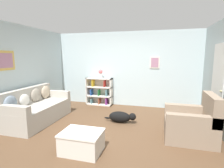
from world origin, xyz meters
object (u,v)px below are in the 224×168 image
(coffee_table, at_px, (82,141))
(couch, at_px, (37,109))
(dog, at_px, (121,117))
(vase, at_px, (101,73))
(bookshelf, at_px, (100,92))
(recliner_chair, at_px, (192,124))

(coffee_table, bearing_deg, couch, 148.72)
(dog, xyz_separation_m, vase, (-1.09, 1.52, 1.01))
(bookshelf, bearing_deg, coffee_table, -76.62)
(couch, distance_m, recliner_chair, 3.88)
(couch, bearing_deg, dog, 12.70)
(bookshelf, bearing_deg, dog, -53.46)
(bookshelf, relative_size, recliner_chair, 1.00)
(bookshelf, xyz_separation_m, recliner_chair, (2.79, -2.06, -0.14))
(bookshelf, height_order, dog, bookshelf)
(couch, height_order, recliner_chair, recliner_chair)
(dog, bearing_deg, recliner_chair, -17.57)
(bookshelf, distance_m, vase, 0.68)
(bookshelf, relative_size, vase, 3.18)
(couch, distance_m, coffee_table, 2.15)
(bookshelf, distance_m, recliner_chair, 3.48)
(recliner_chair, relative_size, dog, 1.12)
(couch, bearing_deg, bookshelf, 62.09)
(vase, bearing_deg, bookshelf, 157.50)
(bookshelf, xyz_separation_m, coffee_table, (0.75, -3.16, -0.27))
(bookshelf, distance_m, dog, 1.95)
(recliner_chair, xyz_separation_m, vase, (-2.74, 2.04, 0.82))
(bookshelf, relative_size, dog, 1.12)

